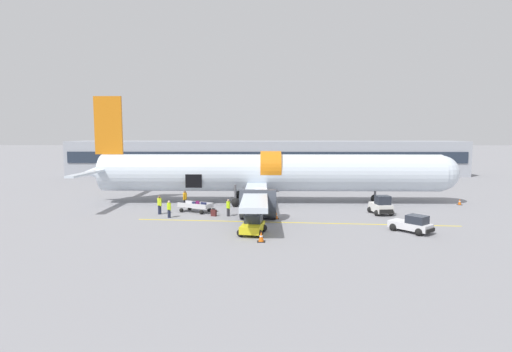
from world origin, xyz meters
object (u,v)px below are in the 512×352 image
baggage_tug_rear (253,226)px  ground_crew_loader_b (228,207)px  baggage_tug_mid (381,206)px  ground_crew_supervisor (169,209)px  baggage_cart_loading (197,207)px  suitcase_on_tarmac_upright (214,213)px  baggage_tug_lead (412,225)px  ground_crew_driver (160,204)px  airplane (266,174)px  ground_crew_loader_a (185,199)px

baggage_tug_rear → ground_crew_loader_b: 6.79m
baggage_tug_mid → ground_crew_supervisor: 19.32m
baggage_cart_loading → ground_crew_supervisor: ground_crew_supervisor is taller
suitcase_on_tarmac_upright → baggage_tug_lead: bearing=-20.0°
baggage_tug_lead → ground_crew_loader_b: size_ratio=2.07×
ground_crew_loader_b → ground_crew_supervisor: 5.24m
baggage_cart_loading → ground_crew_supervisor: bearing=-127.9°
suitcase_on_tarmac_upright → baggage_tug_rear: bearing=-59.9°
ground_crew_driver → ground_crew_supervisor: (1.24, -1.54, -0.11)m
baggage_tug_lead → baggage_tug_rear: baggage_tug_rear is taller
baggage_cart_loading → ground_crew_supervisor: 3.29m
ground_crew_driver → ground_crew_supervisor: bearing=-51.1°
baggage_tug_lead → ground_crew_supervisor: ground_crew_supervisor is taller
baggage_tug_rear → ground_crew_supervisor: size_ratio=1.90×
baggage_tug_lead → ground_crew_supervisor: (-19.56, 4.97, 0.22)m
baggage_tug_rear → ground_crew_loader_b: ground_crew_loader_b is taller
ground_crew_supervisor → ground_crew_loader_b: bearing=7.9°
ground_crew_loader_b → baggage_tug_rear: bearing=-69.5°
ground_crew_driver → ground_crew_supervisor: 1.98m
baggage_tug_rear → baggage_cart_loading: bearing=124.1°
airplane → ground_crew_loader_b: airplane is taller
baggage_tug_lead → suitcase_on_tarmac_upright: 16.70m
ground_crew_driver → suitcase_on_tarmac_upright: (5.11, -0.79, -0.61)m
baggage_tug_lead → baggage_cart_loading: baggage_tug_lead is taller
ground_crew_loader_a → airplane: bearing=21.1°
baggage_tug_mid → ground_crew_supervisor: baggage_tug_mid is taller
baggage_cart_loading → suitcase_on_tarmac_upright: baggage_cart_loading is taller
baggage_tug_lead → baggage_cart_loading: (-17.54, 7.55, -0.09)m
airplane → baggage_tug_mid: 12.56m
ground_crew_loader_a → ground_crew_loader_b: (4.76, -4.33, -0.09)m
baggage_tug_mid → ground_crew_driver: (-20.47, -0.32, 0.17)m
ground_crew_loader_b → suitcase_on_tarmac_upright: 1.42m
baggage_tug_rear → ground_crew_loader_a: bearing=123.8°
suitcase_on_tarmac_upright → baggage_cart_loading: bearing=135.4°
baggage_tug_rear → suitcase_on_tarmac_upright: 7.38m
airplane → baggage_tug_rear: (-1.12, -13.87, -2.54)m
airplane → baggage_tug_rear: bearing=-94.6°
baggage_tug_lead → ground_crew_supervisor: 20.18m
baggage_tug_lead → ground_crew_loader_a: ground_crew_loader_a is taller
baggage_cart_loading → suitcase_on_tarmac_upright: bearing=-44.6°
ground_crew_loader_b → baggage_tug_mid: bearing=4.6°
baggage_tug_lead → baggage_cart_loading: bearing=156.7°
ground_crew_loader_a → suitcase_on_tarmac_upright: ground_crew_loader_a is taller
baggage_cart_loading → baggage_tug_rear: bearing=-55.9°
baggage_tug_mid → ground_crew_loader_b: (-14.04, -1.13, 0.07)m
ground_crew_loader_a → ground_crew_supervisor: 5.07m
baggage_cart_loading → ground_crew_loader_a: ground_crew_loader_a is taller
ground_crew_loader_a → ground_crew_loader_b: size_ratio=1.11×
airplane → baggage_tug_rear: 14.15m
ground_crew_loader_a → ground_crew_supervisor: (-0.42, -5.06, -0.10)m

